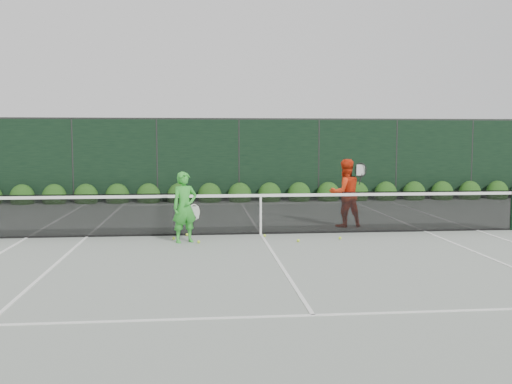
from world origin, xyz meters
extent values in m
plane|color=gray|center=(0.00, 0.00, 0.00)|extent=(80.00, 80.00, 0.00)
cylinder|color=black|center=(6.40, 0.00, 0.54)|extent=(0.10, 0.10, 1.07)
cube|color=black|center=(-4.20, 0.00, 0.51)|extent=(4.40, 0.01, 1.02)
cube|color=black|center=(0.00, 0.00, 0.48)|extent=(4.00, 0.01, 0.96)
cube|color=black|center=(4.20, 0.00, 0.51)|extent=(4.40, 0.01, 1.02)
cube|color=white|center=(0.00, 0.00, 0.94)|extent=(12.80, 0.03, 0.07)
cube|color=black|center=(0.00, 0.00, 0.02)|extent=(12.80, 0.02, 0.04)
cube|color=white|center=(0.00, 0.00, 0.46)|extent=(0.05, 0.03, 0.91)
imported|color=green|center=(-1.80, -0.90, 0.79)|extent=(0.68, 0.58, 1.58)
torus|color=beige|center=(-1.60, -0.80, 0.66)|extent=(0.28, 0.17, 0.30)
cylinder|color=black|center=(-1.60, -0.80, 0.42)|extent=(0.10, 0.03, 0.30)
imported|color=red|center=(2.32, 0.95, 0.89)|extent=(0.98, 0.83, 1.78)
torus|color=black|center=(2.67, 0.75, 1.50)|extent=(0.29, 0.14, 0.30)
cylinder|color=black|center=(2.67, 0.75, 1.26)|extent=(0.10, 0.03, 0.30)
cube|color=white|center=(-5.49, 0.00, 0.01)|extent=(0.06, 23.77, 0.01)
cube|color=white|center=(5.49, 0.00, 0.01)|extent=(0.06, 23.77, 0.01)
cube|color=white|center=(-4.12, 0.00, 0.01)|extent=(0.06, 23.77, 0.01)
cube|color=white|center=(4.12, 0.00, 0.01)|extent=(0.06, 23.77, 0.01)
cube|color=white|center=(0.00, 11.88, 0.01)|extent=(11.03, 0.06, 0.01)
cube|color=white|center=(0.00, 6.40, 0.01)|extent=(8.23, 0.06, 0.01)
cube|color=white|center=(0.00, -6.40, 0.01)|extent=(8.23, 0.06, 0.01)
cube|color=white|center=(0.00, 0.00, 0.01)|extent=(0.06, 12.80, 0.01)
cube|color=black|center=(0.00, 7.50, 1.50)|extent=(32.00, 0.06, 3.00)
cube|color=#262826|center=(0.00, 7.50, 3.03)|extent=(32.00, 0.06, 0.06)
cylinder|color=#262826|center=(-6.00, 7.50, 1.50)|extent=(0.08, 0.08, 3.00)
cylinder|color=#262826|center=(-3.00, 7.50, 1.50)|extent=(0.08, 0.08, 3.00)
cylinder|color=#262826|center=(0.00, 7.50, 1.50)|extent=(0.08, 0.08, 3.00)
cylinder|color=#262826|center=(3.00, 7.50, 1.50)|extent=(0.08, 0.08, 3.00)
cylinder|color=#262826|center=(6.00, 7.50, 1.50)|extent=(0.08, 0.08, 3.00)
cylinder|color=#262826|center=(9.00, 7.50, 1.50)|extent=(0.08, 0.08, 3.00)
ellipsoid|color=#15340E|center=(-7.70, 7.15, 0.23)|extent=(0.86, 0.65, 0.94)
ellipsoid|color=#15340E|center=(-6.60, 7.15, 0.23)|extent=(0.86, 0.65, 0.94)
ellipsoid|color=#15340E|center=(-5.50, 7.15, 0.23)|extent=(0.86, 0.65, 0.94)
ellipsoid|color=#15340E|center=(-4.40, 7.15, 0.23)|extent=(0.86, 0.65, 0.94)
ellipsoid|color=#15340E|center=(-3.30, 7.15, 0.23)|extent=(0.86, 0.65, 0.94)
ellipsoid|color=#15340E|center=(-2.20, 7.15, 0.23)|extent=(0.86, 0.65, 0.94)
ellipsoid|color=#15340E|center=(-1.10, 7.15, 0.23)|extent=(0.86, 0.65, 0.94)
ellipsoid|color=#15340E|center=(0.00, 7.15, 0.23)|extent=(0.86, 0.65, 0.94)
ellipsoid|color=#15340E|center=(1.10, 7.15, 0.23)|extent=(0.86, 0.65, 0.94)
ellipsoid|color=#15340E|center=(2.20, 7.15, 0.23)|extent=(0.86, 0.65, 0.94)
ellipsoid|color=#15340E|center=(3.30, 7.15, 0.23)|extent=(0.86, 0.65, 0.94)
ellipsoid|color=#15340E|center=(4.40, 7.15, 0.23)|extent=(0.86, 0.65, 0.94)
ellipsoid|color=#15340E|center=(5.50, 7.15, 0.23)|extent=(0.86, 0.65, 0.94)
ellipsoid|color=#15340E|center=(6.60, 7.15, 0.23)|extent=(0.86, 0.65, 0.94)
ellipsoid|color=#15340E|center=(7.70, 7.15, 0.23)|extent=(0.86, 0.65, 0.94)
ellipsoid|color=#15340E|center=(8.80, 7.15, 0.23)|extent=(0.86, 0.65, 0.94)
ellipsoid|color=#15340E|center=(9.90, 7.15, 0.23)|extent=(0.86, 0.65, 0.94)
sphere|color=#C1E833|center=(0.05, -0.40, 0.03)|extent=(0.07, 0.07, 0.07)
sphere|color=#C1E833|center=(-2.06, -0.55, 0.03)|extent=(0.07, 0.07, 0.07)
sphere|color=#C1E833|center=(-1.77, -0.08, 0.03)|extent=(0.07, 0.07, 0.07)
sphere|color=#C1E833|center=(-1.49, -1.07, 0.03)|extent=(0.07, 0.07, 0.07)
sphere|color=#C1E833|center=(1.74, -0.90, 0.03)|extent=(0.07, 0.07, 0.07)
sphere|color=#C1E833|center=(0.72, -1.13, 0.03)|extent=(0.07, 0.07, 0.07)
camera|label=1|loc=(-1.47, -13.56, 2.31)|focal=40.00mm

